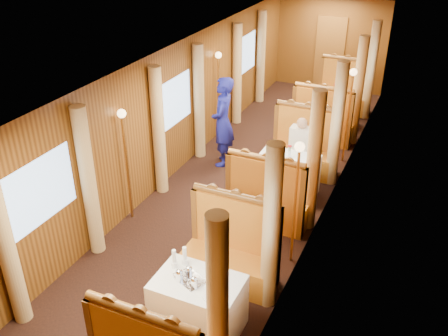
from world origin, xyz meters
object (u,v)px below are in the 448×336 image
Objects in this scene: table_far at (333,110)px; banquette_far_aft at (343,94)px; banquette_mid_aft at (303,151)px; rose_vase_far at (335,87)px; teapot_right at (194,284)px; teapot_back at (189,273)px; fruit_plate at (212,295)px; banquette_near_aft at (231,254)px; banquette_mid_fwd at (268,202)px; table_mid at (287,177)px; steward at (223,122)px; tea_tray at (191,280)px; teapot_left at (180,277)px; passenger at (300,142)px; table_near at (198,305)px; rose_vase_mid at (290,149)px; banquette_far_fwd at (322,124)px.

banquette_far_aft is at bearing 90.00° from table_far.
table_far is at bearing 90.00° from banquette_mid_aft.
teapot_right is at bearing -89.84° from rose_vase_far.
teapot_back is 0.62× the size of fruit_plate.
banquette_mid_fwd is at bearing 90.00° from banquette_near_aft.
rose_vase_far reaches higher than table_mid.
steward is (-1.43, 4.12, 0.09)m from teapot_back.
tea_tray is 0.14m from teapot_left.
banquette_mid_aft is 8.56× the size of teapot_left.
table_mid is at bearing -90.00° from passenger.
passenger reaches higher than rose_vase_far.
rose_vase_far is (-0.01, 0.01, 0.55)m from table_far.
tea_tray is at bearing -90.61° from rose_vase_far.
rose_vase_mid reaches higher than table_near.
table_mid is 4.51m from banquette_far_aft.
table_near is at bearing 104.46° from teapot_right.
teapot_right is (0.21, -0.03, -0.00)m from teapot_left.
teapot_back reaches higher than fruit_plate.
banquette_far_aft reaches higher than tea_tray.
passenger is at bearing -90.00° from banquette_far_fwd.
tea_tray is (-0.08, -2.51, 0.33)m from banquette_mid_fwd.
teapot_back is at bearing 5.47° from steward.
table_mid is 6.71× the size of teapot_left.
banquette_mid_aft reaches higher than rose_vase_mid.
table_far is at bearing 92.16° from fruit_plate.
teapot_right is at bearing 170.68° from fruit_plate.
fruit_plate is (0.26, -0.04, -0.04)m from teapot_right.
banquette_mid_aft is 3.50m from banquette_far_aft.
steward reaches higher than table_near.
banquette_near_aft is 1.06m from teapot_back.
banquette_far_aft is 8.04m from tea_tray.
banquette_far_fwd reaches higher than table_far.
banquette_near_aft is 1.00× the size of banquette_mid_fwd.
fruit_plate is at bearing -87.84° from table_far.
teapot_back is (-0.13, -0.98, 0.39)m from banquette_near_aft.
tea_tray is at bearing 143.51° from teapot_right.
teapot_left is 1.08× the size of teapot_back.
banquette_mid_fwd is 8.56× the size of teapot_left.
banquette_far_aft is 4.53m from rose_vase_mid.
teapot_left is (-0.20, -1.09, 0.39)m from banquette_near_aft.
banquette_near_aft is 1.00× the size of banquette_mid_aft.
banquette_mid_aft reaches higher than rose_vase_far.
banquette_near_aft is at bearing -89.94° from rose_vase_far.
rose_vase_mid is (0.14, 3.48, 0.12)m from teapot_back.
teapot_left is 0.67× the size of fruit_plate.
banquette_mid_aft is at bearing 89.31° from steward.
teapot_left is at bearing -91.54° from rose_vase_far.
table_mid is 3.56m from rose_vase_far.
banquette_near_aft is at bearing -90.00° from passenger.
table_near is 3.50m from table_mid.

